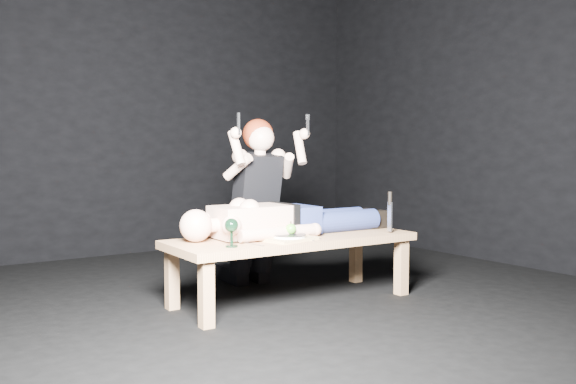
% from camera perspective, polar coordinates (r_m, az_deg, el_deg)
% --- Properties ---
extents(ground, '(5.00, 5.00, 0.00)m').
position_cam_1_polar(ground, '(4.34, -0.85, -9.98)').
color(ground, black).
rests_on(ground, ground).
extents(back_wall, '(5.00, 0.00, 5.00)m').
position_cam_1_polar(back_wall, '(6.46, -13.32, 7.90)').
color(back_wall, black).
rests_on(back_wall, ground).
extents(table, '(1.72, 0.68, 0.45)m').
position_cam_1_polar(table, '(4.31, 0.38, -7.02)').
color(table, '#B07E52').
rests_on(table, ground).
extents(lying_man, '(1.74, 0.57, 0.27)m').
position_cam_1_polar(lying_man, '(4.37, 0.24, -2.13)').
color(lying_man, '#D3A58B').
rests_on(lying_man, table).
extents(kneeling_woman, '(0.74, 0.82, 1.30)m').
position_cam_1_polar(kneeling_woman, '(4.79, -3.27, -0.76)').
color(kneeling_woman, black).
rests_on(kneeling_woman, ground).
extents(serving_tray, '(0.37, 0.30, 0.02)m').
position_cam_1_polar(serving_tray, '(4.08, 0.10, -4.29)').
color(serving_tray, tan).
rests_on(serving_tray, table).
extents(plate, '(0.26, 0.26, 0.02)m').
position_cam_1_polar(plate, '(4.08, 0.10, -4.04)').
color(plate, white).
rests_on(plate, serving_tray).
extents(apple, '(0.07, 0.07, 0.07)m').
position_cam_1_polar(apple, '(4.09, 0.26, -3.39)').
color(apple, '#34901B').
rests_on(apple, plate).
extents(goblet, '(0.09, 0.09, 0.18)m').
position_cam_1_polar(goblet, '(3.82, -5.17, -3.71)').
color(goblet, black).
rests_on(goblet, table).
extents(fork_flat, '(0.05, 0.18, 0.01)m').
position_cam_1_polar(fork_flat, '(3.91, -3.17, -4.77)').
color(fork_flat, '#B2B2B7').
rests_on(fork_flat, table).
extents(knife_flat, '(0.08, 0.18, 0.01)m').
position_cam_1_polar(knife_flat, '(4.14, 1.96, -4.26)').
color(knife_flat, '#B2B2B7').
rests_on(knife_flat, table).
extents(spoon_flat, '(0.08, 0.17, 0.01)m').
position_cam_1_polar(spoon_flat, '(4.18, 1.93, -4.18)').
color(spoon_flat, '#B2B2B7').
rests_on(spoon_flat, table).
extents(carving_knife, '(0.04, 0.04, 0.29)m').
position_cam_1_polar(carving_knife, '(4.49, 9.27, -1.84)').
color(carving_knife, '#B2B2B7').
rests_on(carving_knife, table).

